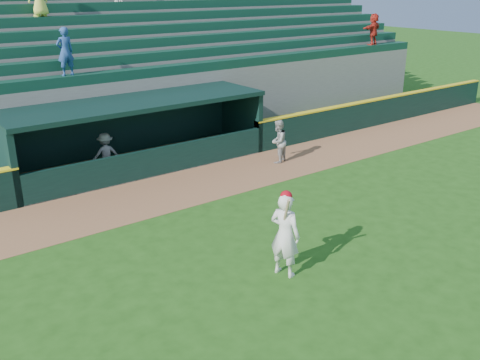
% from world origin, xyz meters
% --- Properties ---
extents(ground, '(120.00, 120.00, 0.00)m').
position_xyz_m(ground, '(0.00, 0.00, 0.00)').
color(ground, '#1F4C13').
rests_on(ground, ground).
extents(warning_track, '(40.00, 3.00, 0.01)m').
position_xyz_m(warning_track, '(0.00, 4.90, 0.01)').
color(warning_track, brown).
rests_on(warning_track, ground).
extents(field_wall_right, '(15.50, 0.30, 1.20)m').
position_xyz_m(field_wall_right, '(12.25, 6.55, 0.60)').
color(field_wall_right, black).
rests_on(field_wall_right, ground).
extents(wall_stripe_right, '(15.50, 0.32, 0.06)m').
position_xyz_m(wall_stripe_right, '(12.25, 6.55, 1.23)').
color(wall_stripe_right, yellow).
rests_on(wall_stripe_right, field_wall_right).
extents(dugout_player_front, '(0.96, 0.88, 1.61)m').
position_xyz_m(dugout_player_front, '(4.37, 5.10, 0.81)').
color(dugout_player_front, '#9C9C97').
rests_on(dugout_player_front, ground).
extents(dugout_player_inside, '(1.05, 0.73, 1.50)m').
position_xyz_m(dugout_player_inside, '(-1.30, 7.63, 0.75)').
color(dugout_player_inside, '#9D9D98').
rests_on(dugout_player_inside, ground).
extents(dugout, '(9.40, 2.80, 2.46)m').
position_xyz_m(dugout, '(0.00, 8.00, 1.36)').
color(dugout, slate).
rests_on(dugout, ground).
extents(stands, '(34.50, 6.30, 7.04)m').
position_xyz_m(stands, '(-0.01, 12.57, 2.39)').
color(stands, slate).
rests_on(stands, ground).
extents(batter_at_plate, '(0.69, 0.87, 2.09)m').
position_xyz_m(batter_at_plate, '(-0.83, -1.21, 1.03)').
color(batter_at_plate, white).
rests_on(batter_at_plate, ground).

